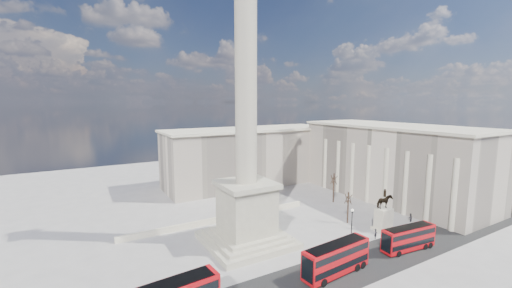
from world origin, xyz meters
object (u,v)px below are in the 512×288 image
Objects in this scene: red_bus_b at (337,258)px; pedestrian_crossing at (292,242)px; nelsons_column at (246,170)px; equestrian_statue at (384,216)px; victorian_lamp at (352,222)px; red_bus_c at (409,238)px; pedestrian_walking at (376,234)px; pedestrian_standing at (410,218)px.

red_bus_b is 7.20× the size of pedestrian_crossing.
equestrian_statue is (25.27, -8.18, -10.15)m from nelsons_column.
equestrian_statue is (8.90, 0.37, -0.65)m from victorian_lamp.
red_bus_c reaches higher than pedestrian_crossing.
red_bus_c is at bearing -104.08° from pedestrian_walking.
red_bus_b reaches higher than pedestrian_walking.
nelsons_column is 27.46× the size of pedestrian_walking.
nelsons_column is 14.48m from pedestrian_crossing.
red_bus_c is 5.57× the size of pedestrian_walking.
pedestrian_walking is at bearing -156.05° from equestrian_statue.
red_bus_b is (6.23, -15.31, -10.54)m from nelsons_column.
pedestrian_walking is 12.91m from pedestrian_standing.
victorian_lamp reaches higher than pedestrian_walking.
nelsons_column is 26.04m from pedestrian_walking.
pedestrian_standing is at bearing -134.45° from pedestrian_crossing.
victorian_lamp is 0.72× the size of equestrian_statue.
red_bus_c is at bearing 17.99° from pedestrian_standing.
pedestrian_standing is at bearing -16.15° from pedestrian_walking.
victorian_lamp is (16.37, -8.56, -9.50)m from nelsons_column.
nelsons_column is 20.77m from victorian_lamp.
pedestrian_standing is at bearing -13.86° from nelsons_column.
pedestrian_crossing is (-10.43, 3.33, -2.63)m from victorian_lamp.
equestrian_statue is 4.59× the size of pedestrian_standing.
pedestrian_crossing is at bearing 151.84° from red_bus_c.
pedestrian_crossing is at bearing 87.25° from red_bus_b.
victorian_lamp is at bearing -13.84° from pedestrian_standing.
pedestrian_walking reaches higher than pedestrian_standing.
victorian_lamp is at bearing 134.70° from pedestrian_walking.
nelsons_column is 28.58× the size of pedestrian_standing.
nelsons_column reaches higher than pedestrian_standing.
equestrian_statue is 5.29m from pedestrian_walking.
red_bus_b reaches higher than pedestrian_crossing.
red_bus_c is at bearing -6.30° from red_bus_b.
equestrian_statue reaches higher than red_bus_b.
pedestrian_crossing is at bearing 136.72° from pedestrian_walking.
pedestrian_walking is at bearing -26.18° from nelsons_column.
pedestrian_walking reaches higher than pedestrian_crossing.
nelsons_column is 31.70× the size of pedestrian_crossing.
red_bus_c is 13.99m from pedestrian_standing.
pedestrian_standing is at bearing -0.59° from equestrian_statue.
nelsons_column is at bearing -28.67° from pedestrian_standing.
equestrian_statue is at bearing -0.78° from pedestrian_walking.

